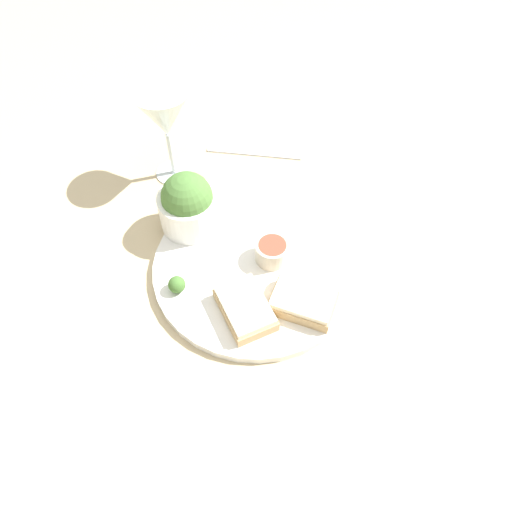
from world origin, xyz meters
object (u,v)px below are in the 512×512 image
salad_bowl (188,204)px  wine_glass (164,116)px  cheese_toast_near (245,308)px  fork (254,153)px  cheese_toast_far (303,302)px  sauce_ramekin (272,251)px

salad_bowl → wine_glass: 0.15m
cheese_toast_near → fork: size_ratio=0.68×
cheese_toast_near → fork: bearing=-59.9°
cheese_toast_far → fork: bearing=-46.1°
sauce_ramekin → wine_glass: size_ratio=0.30×
cheese_toast_near → cheese_toast_far: same height
salad_bowl → cheese_toast_near: size_ratio=0.90×
sauce_ramekin → cheese_toast_near: (-0.02, 0.10, -0.01)m
salad_bowl → wine_glass: size_ratio=0.58×
sauce_ramekin → cheese_toast_near: size_ratio=0.47×
salad_bowl → cheese_toast_far: 0.23m
cheese_toast_far → cheese_toast_near: bearing=39.7°
cheese_toast_far → wine_glass: wine_glass is taller
sauce_ramekin → wine_glass: bearing=-17.4°
cheese_toast_near → fork: (0.17, -0.30, -0.02)m
cheese_toast_near → fork: 0.34m
salad_bowl → cheese_toast_far: bearing=169.7°
salad_bowl → cheese_toast_near: (-0.16, 0.09, -0.03)m
wine_glass → fork: size_ratio=1.06×
cheese_toast_far → fork: cheese_toast_far is taller
cheese_toast_near → salad_bowl: bearing=-29.6°
salad_bowl → wine_glass: (0.10, -0.09, 0.07)m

